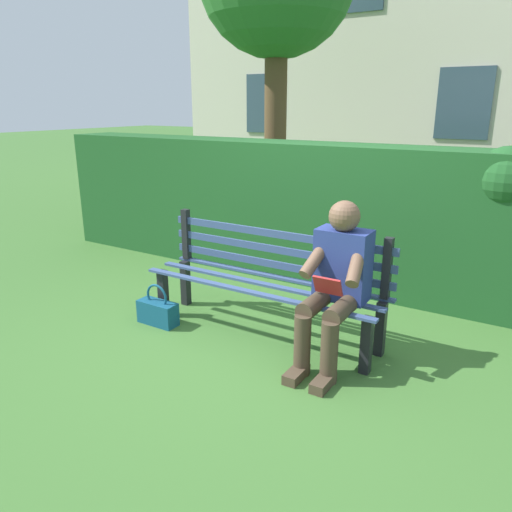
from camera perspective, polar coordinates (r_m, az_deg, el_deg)
The scene contains 6 objects.
ground at distance 4.08m, azimuth 0.75°, elevation -8.96°, with size 60.00×60.00×0.00m, color #3D6B2D.
park_bench at distance 3.96m, azimuth 1.35°, elevation -2.57°, with size 2.02×0.47×0.90m.
person_seated at distance 3.49m, azimuth 9.26°, elevation -2.83°, with size 0.44×0.73×1.17m.
hedge_backdrop at distance 5.23m, azimuth 5.65°, elevation 5.41°, with size 6.35×0.66×1.48m.
building_facade at distance 11.60m, azimuth 14.70°, elevation 23.85°, with size 7.99×3.07×6.48m.
handbag at distance 4.28m, azimuth -11.37°, elevation -6.34°, with size 0.36×0.14×0.36m.
Camera 1 is at (-1.88, 3.14, 1.80)m, focal length 34.37 mm.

